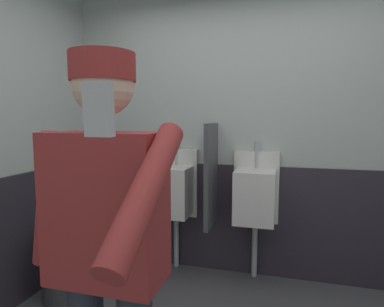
{
  "coord_description": "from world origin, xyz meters",
  "views": [
    {
      "loc": [
        0.29,
        -1.41,
        1.44
      ],
      "look_at": [
        -0.18,
        0.27,
        1.25
      ],
      "focal_mm": 29.98,
      "sensor_mm": 36.0,
      "label": 1
    }
  ],
  "objects_px": {
    "urinal_middle": "(255,195)",
    "trash_bin": "(61,265)",
    "person": "(106,233)",
    "cell_phone": "(99,109)",
    "urinal_left": "(173,190)"
  },
  "relations": [
    {
      "from": "urinal_middle",
      "to": "trash_bin",
      "type": "bearing_deg",
      "value": -154.17
    },
    {
      "from": "urinal_middle",
      "to": "person",
      "type": "distance_m",
      "value": 1.77
    },
    {
      "from": "person",
      "to": "trash_bin",
      "type": "relative_size",
      "value": 3.0
    },
    {
      "from": "urinal_middle",
      "to": "person",
      "type": "xyz_separation_m",
      "value": [
        -0.44,
        -1.7,
        0.22
      ]
    },
    {
      "from": "cell_phone",
      "to": "trash_bin",
      "type": "height_order",
      "value": "cell_phone"
    },
    {
      "from": "urinal_left",
      "to": "person",
      "type": "distance_m",
      "value": 1.74
    },
    {
      "from": "urinal_left",
      "to": "person",
      "type": "bearing_deg",
      "value": -79.67
    },
    {
      "from": "trash_bin",
      "to": "person",
      "type": "bearing_deg",
      "value": -44.45
    },
    {
      "from": "urinal_left",
      "to": "urinal_middle",
      "type": "xyz_separation_m",
      "value": [
        0.75,
        0.0,
        0.0
      ]
    },
    {
      "from": "cell_phone",
      "to": "trash_bin",
      "type": "distance_m",
      "value": 2.31
    },
    {
      "from": "person",
      "to": "trash_bin",
      "type": "xyz_separation_m",
      "value": [
        -1.01,
        0.99,
        -0.72
      ]
    },
    {
      "from": "urinal_left",
      "to": "person",
      "type": "relative_size",
      "value": 0.74
    },
    {
      "from": "urinal_left",
      "to": "urinal_middle",
      "type": "relative_size",
      "value": 1.0
    },
    {
      "from": "trash_bin",
      "to": "cell_phone",
      "type": "bearing_deg",
      "value": -48.88
    },
    {
      "from": "urinal_left",
      "to": "cell_phone",
      "type": "distance_m",
      "value": 2.38
    }
  ]
}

